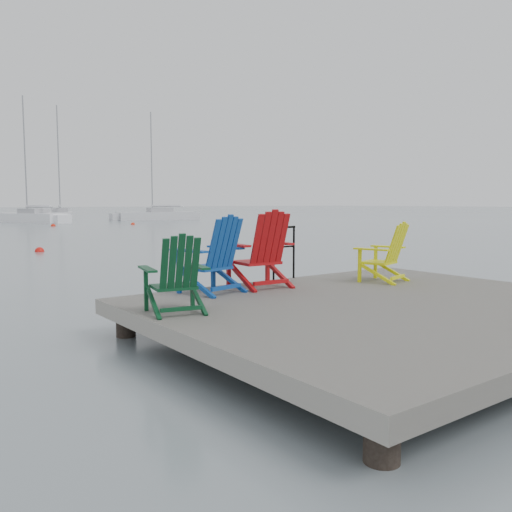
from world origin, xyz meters
TOP-DOWN VIEW (x-y plane):
  - ground at (0.00, 0.00)m, footprint 400.00×400.00m
  - dock at (0.00, 0.00)m, footprint 6.00×5.00m
  - handrail at (0.25, 2.45)m, footprint 0.48×0.04m
  - chair_green at (-2.57, 1.00)m, footprint 0.84×0.79m
  - chair_blue at (-1.45, 1.96)m, footprint 0.99×0.94m
  - chair_red at (-0.60, 1.95)m, footprint 0.96×0.90m
  - chair_yellow at (1.39, 1.22)m, footprint 0.89×0.85m
  - sailboat_near at (7.21, 46.59)m, footprint 5.02×8.52m
  - sailboat_mid at (11.29, 51.41)m, footprint 4.85×8.80m
  - sailboat_far at (19.31, 45.94)m, footprint 8.12×2.81m
  - buoy_a at (-0.19, 15.89)m, footprint 0.34×0.34m
  - buoy_c at (6.41, 37.02)m, footprint 0.37×0.37m
  - buoy_d at (12.45, 36.27)m, footprint 0.33×0.33m

SIDE VIEW (x-z plane):
  - ground at x=0.00m, z-range 0.00..0.00m
  - buoy_a at x=-0.19m, z-range -0.17..0.17m
  - buoy_c at x=6.41m, z-range -0.18..0.18m
  - buoy_d at x=12.45m, z-range -0.17..0.17m
  - dock at x=0.00m, z-range -0.35..1.05m
  - sailboat_mid at x=11.29m, z-range -5.53..6.24m
  - sailboat_near at x=7.21m, z-range -5.38..6.09m
  - sailboat_far at x=19.31m, z-range -5.17..5.88m
  - chair_green at x=-2.57m, z-range 0.50..1.42m
  - chair_yellow at x=1.39m, z-range 0.50..1.46m
  - handrail at x=0.25m, z-range 0.59..1.49m
  - chair_blue at x=-1.45m, z-range 0.50..1.60m
  - chair_red at x=-0.60m, z-range 0.50..1.66m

